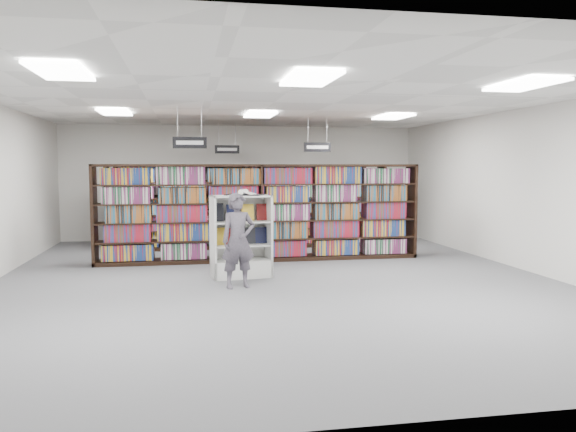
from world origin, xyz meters
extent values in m
plane|color=#55555A|center=(0.00, 0.00, 0.00)|extent=(12.00, 12.00, 0.00)
cube|color=white|center=(0.00, 0.00, 3.20)|extent=(10.00, 12.00, 0.10)
cube|color=silver|center=(0.00, 6.00, 1.60)|extent=(10.00, 0.10, 3.20)
cube|color=silver|center=(0.00, -6.00, 1.60)|extent=(10.00, 0.10, 3.20)
cube|color=silver|center=(5.00, 0.00, 1.60)|extent=(0.10, 12.00, 3.20)
cube|color=black|center=(0.00, 2.00, 1.05)|extent=(7.00, 0.60, 2.10)
cube|color=maroon|center=(0.00, 2.00, 1.05)|extent=(6.88, 0.42, 1.98)
cube|color=black|center=(0.00, 4.00, 1.05)|extent=(7.00, 0.60, 2.10)
cube|color=maroon|center=(0.00, 4.00, 1.05)|extent=(6.88, 0.42, 1.98)
cube|color=black|center=(0.00, 5.70, 1.05)|extent=(7.00, 0.60, 2.10)
cube|color=maroon|center=(0.00, 5.70, 1.05)|extent=(6.88, 0.42, 1.98)
cylinder|color=#B2B2B7|center=(-1.73, 1.00, 2.91)|extent=(0.01, 0.01, 0.58)
cylinder|color=#B2B2B7|center=(-1.27, 1.00, 2.91)|extent=(0.01, 0.01, 0.58)
cube|color=black|center=(-1.50, 1.00, 2.51)|extent=(0.65, 0.02, 0.22)
cube|color=white|center=(-1.50, 0.99, 2.51)|extent=(0.52, 0.00, 0.08)
cylinder|color=#B2B2B7|center=(1.27, 3.00, 2.91)|extent=(0.01, 0.01, 0.58)
cylinder|color=#B2B2B7|center=(1.73, 3.00, 2.91)|extent=(0.01, 0.01, 0.58)
cube|color=black|center=(1.50, 3.00, 2.51)|extent=(0.65, 0.02, 0.22)
cube|color=white|center=(1.50, 2.99, 2.51)|extent=(0.52, 0.00, 0.08)
cylinder|color=#B2B2B7|center=(-0.73, 5.00, 2.91)|extent=(0.01, 0.01, 0.58)
cylinder|color=#B2B2B7|center=(-0.27, 5.00, 2.91)|extent=(0.01, 0.01, 0.58)
cube|color=black|center=(-0.50, 5.00, 2.51)|extent=(0.65, 0.02, 0.22)
cube|color=white|center=(-0.50, 4.99, 2.51)|extent=(0.52, 0.00, 0.08)
cube|color=white|center=(-3.00, -3.00, 3.16)|extent=(0.60, 1.20, 0.04)
cube|color=white|center=(0.00, -3.00, 3.16)|extent=(0.60, 1.20, 0.04)
cube|color=white|center=(3.00, -3.00, 3.16)|extent=(0.60, 1.20, 0.04)
cube|color=white|center=(-3.00, 2.00, 3.16)|extent=(0.60, 1.20, 0.04)
cube|color=white|center=(0.00, 2.00, 3.16)|extent=(0.60, 1.20, 0.04)
cube|color=white|center=(3.00, 2.00, 3.16)|extent=(0.60, 1.20, 0.04)
cube|color=white|center=(-0.59, 0.21, 0.16)|extent=(1.15, 0.68, 0.33)
cube|color=white|center=(-1.11, 0.14, 0.76)|extent=(0.11, 0.54, 1.52)
cube|color=white|center=(-0.08, 0.28, 0.76)|extent=(0.11, 0.54, 1.52)
cube|color=white|center=(-0.63, 0.46, 0.76)|extent=(1.08, 0.17, 1.52)
cube|color=white|center=(-0.59, 0.21, 1.51)|extent=(1.15, 0.68, 0.03)
cube|color=white|center=(-0.59, 0.21, 0.60)|extent=(1.06, 0.63, 0.02)
cube|color=white|center=(-0.59, 0.21, 1.03)|extent=(1.06, 0.63, 0.02)
cube|color=black|center=(-1.02, 0.21, 1.21)|extent=(0.23, 0.10, 0.33)
cube|color=black|center=(-0.74, 0.24, 1.21)|extent=(0.23, 0.10, 0.33)
cube|color=gold|center=(-0.46, 0.28, 1.21)|extent=(0.23, 0.10, 0.33)
cube|color=maroon|center=(-0.18, 0.31, 1.21)|extent=(0.23, 0.10, 0.33)
cube|color=gold|center=(-1.00, 0.21, 0.76)|extent=(0.24, 0.09, 0.31)
cube|color=maroon|center=(-0.80, 0.23, 0.76)|extent=(0.24, 0.09, 0.31)
cube|color=#124123|center=(-0.60, 0.26, 0.76)|extent=(0.24, 0.09, 0.31)
cube|color=black|center=(-0.40, 0.29, 0.76)|extent=(0.24, 0.09, 0.31)
cube|color=black|center=(-0.20, 0.31, 0.76)|extent=(0.24, 0.09, 0.31)
cube|color=black|center=(-0.52, 0.27, 1.53)|extent=(0.77, 0.61, 0.02)
cube|color=white|center=(-0.68, 0.27, 1.54)|extent=(0.41, 0.45, 0.06)
cube|color=white|center=(-0.36, 0.27, 1.54)|extent=(0.41, 0.44, 0.08)
cylinder|color=white|center=(-0.54, 0.27, 1.58)|extent=(0.22, 0.36, 0.10)
imported|color=#524D58|center=(-0.73, -0.70, 0.80)|extent=(0.65, 0.50, 1.60)
camera|label=1|loc=(-1.56, -10.08, 2.04)|focal=35.00mm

